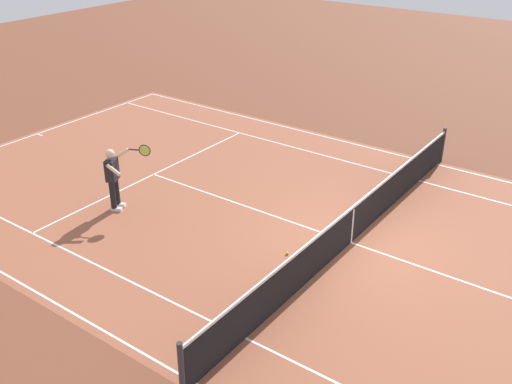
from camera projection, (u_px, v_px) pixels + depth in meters
name	position (u px, v px, depth m)	size (l,w,h in m)	color
ground_plane	(351.00, 243.00, 13.86)	(60.00, 60.00, 0.00)	brown
court_slab	(351.00, 243.00, 13.86)	(24.20, 11.40, 0.00)	#935138
court_line_markings	(351.00, 242.00, 13.85)	(23.85, 11.05, 0.01)	white
tennis_net	(352.00, 224.00, 13.63)	(0.10, 11.70, 1.08)	#2D2D33
tennis_player_near	(114.00, 176.00, 14.95)	(0.89, 0.97, 1.70)	black
tennis_ball	(287.00, 253.00, 13.38)	(0.07, 0.07, 0.07)	#CCE01E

